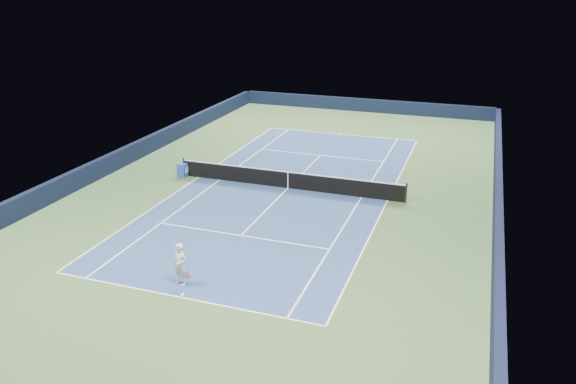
% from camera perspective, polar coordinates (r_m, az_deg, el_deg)
% --- Properties ---
extents(ground, '(40.00, 40.00, 0.00)m').
position_cam_1_polar(ground, '(30.80, -0.01, 0.39)').
color(ground, '#38562F').
rests_on(ground, ground).
extents(wall_far, '(22.00, 0.35, 1.10)m').
position_cam_1_polar(wall_far, '(49.07, 7.74, 8.74)').
color(wall_far, black).
rests_on(wall_far, ground).
extents(wall_right, '(0.35, 40.00, 1.10)m').
position_cam_1_polar(wall_right, '(29.12, 20.54, -1.10)').
color(wall_right, black).
rests_on(wall_right, ground).
extents(wall_left, '(0.35, 40.00, 1.10)m').
position_cam_1_polar(wall_left, '(35.49, -16.77, 3.24)').
color(wall_left, black).
rests_on(wall_left, ground).
extents(court_surface, '(10.97, 23.77, 0.01)m').
position_cam_1_polar(court_surface, '(30.79, -0.01, 0.40)').
color(court_surface, navy).
rests_on(court_surface, ground).
extents(baseline_far, '(10.97, 0.08, 0.00)m').
position_cam_1_polar(baseline_far, '(41.66, 5.42, 5.86)').
color(baseline_far, white).
rests_on(baseline_far, ground).
extents(baseline_near, '(10.97, 0.08, 0.00)m').
position_cam_1_polar(baseline_near, '(21.05, -10.92, -10.45)').
color(baseline_near, white).
rests_on(baseline_near, ground).
extents(sideline_doubles_right, '(0.08, 23.77, 0.00)m').
position_cam_1_polar(sideline_doubles_right, '(29.56, 10.08, -0.84)').
color(sideline_doubles_right, white).
rests_on(sideline_doubles_right, ground).
extents(sideline_doubles_left, '(0.08, 23.77, 0.00)m').
position_cam_1_polar(sideline_doubles_left, '(32.90, -9.06, 1.51)').
color(sideline_doubles_left, white).
rests_on(sideline_doubles_left, ground).
extents(sideline_singles_right, '(0.08, 23.77, 0.00)m').
position_cam_1_polar(sideline_singles_right, '(29.78, 7.49, -0.52)').
color(sideline_singles_right, white).
rests_on(sideline_singles_right, ground).
extents(sideline_singles_left, '(0.08, 23.77, 0.00)m').
position_cam_1_polar(sideline_singles_left, '(32.30, -6.92, 1.25)').
color(sideline_singles_left, white).
rests_on(sideline_singles_left, ground).
extents(service_line_far, '(8.23, 0.08, 0.00)m').
position_cam_1_polar(service_line_far, '(36.57, 3.31, 3.75)').
color(service_line_far, white).
rests_on(service_line_far, ground).
extents(service_line_near, '(8.23, 0.08, 0.00)m').
position_cam_1_polar(service_line_near, '(25.32, -4.80, -4.43)').
color(service_line_near, white).
rests_on(service_line_near, ground).
extents(center_service_line, '(0.08, 12.80, 0.00)m').
position_cam_1_polar(center_service_line, '(30.79, -0.01, 0.41)').
color(center_service_line, white).
rests_on(center_service_line, ground).
extents(center_mark_far, '(0.08, 0.30, 0.00)m').
position_cam_1_polar(center_mark_far, '(41.52, 5.37, 5.81)').
color(center_mark_far, white).
rests_on(center_mark_far, ground).
extents(center_mark_near, '(0.08, 0.30, 0.00)m').
position_cam_1_polar(center_mark_near, '(21.15, -10.72, -10.25)').
color(center_mark_near, white).
rests_on(center_mark_near, ground).
extents(tennis_net, '(12.90, 0.10, 1.07)m').
position_cam_1_polar(tennis_net, '(30.62, -0.01, 1.27)').
color(tennis_net, black).
rests_on(tennis_net, ground).
extents(sponsor_cube, '(0.58, 0.49, 0.80)m').
position_cam_1_polar(sponsor_cube, '(33.02, -10.67, 2.20)').
color(sponsor_cube, blue).
rests_on(sponsor_cube, ground).
extents(tennis_player, '(0.81, 1.30, 1.85)m').
position_cam_1_polar(tennis_player, '(21.44, -10.89, -7.26)').
color(tennis_player, white).
rests_on(tennis_player, ground).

